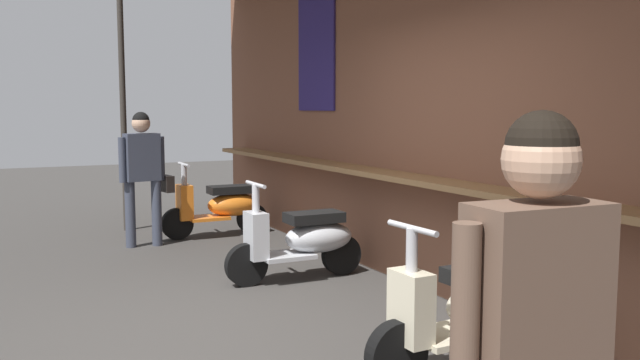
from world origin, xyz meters
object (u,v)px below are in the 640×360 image
Objects in this scene: scooter_orange at (221,206)px; shopper_browsing at (144,166)px; scooter_silver at (303,240)px; shopper_with_handbag at (531,337)px; scooter_cream at (472,309)px.

shopper_browsing is (0.22, -1.03, 0.58)m from scooter_orange.
scooter_silver is 0.87× the size of shopper_browsing.
scooter_silver is 4.59m from shopper_with_handbag.
scooter_cream is at bearing 90.96° from scooter_silver.
scooter_cream is (4.98, -0.00, 0.00)m from scooter_orange.
scooter_silver is 2.50m from scooter_cream.
scooter_orange and scooter_silver have the same top height.
scooter_orange is at bearing -91.89° from scooter_cream.
shopper_browsing is at bearing -79.70° from scooter_cream.
shopper_with_handbag is at bearing 79.57° from scooter_orange.
scooter_cream is at bearing 90.67° from scooter_orange.
scooter_cream is at bearing -175.58° from shopper_browsing.
shopper_with_handbag is 6.61m from shopper_browsing.
shopper_browsing is at bearing 12.62° from scooter_orange.
shopper_with_handbag reaches higher than scooter_cream.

